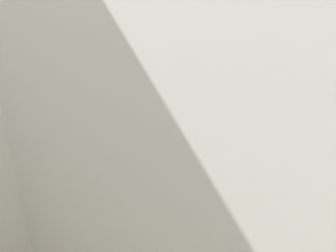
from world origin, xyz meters
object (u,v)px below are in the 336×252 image
Objects in this scene: book_stack_side at (200,119)px; mug at (93,176)px; book_stack_keyboard_riser at (168,157)px; computer_mouse at (208,131)px; desk at (205,170)px; laptop at (136,112)px; water_bottle at (228,115)px; book_stack_tall at (144,136)px; keyboard at (168,147)px; cell_phone at (212,151)px.

mug is (-1.10, -0.07, -0.01)m from book_stack_side.
computer_mouse is at bearing 9.23° from book_stack_keyboard_riser.
mug reaches higher than desk.
water_bottle is at bearing -22.96° from laptop.
water_bottle is at bearing -18.43° from book_stack_tall.
keyboard is 3.09× the size of cell_phone.
desk is 0.72m from book_stack_keyboard_riser.
water_bottle is at bearing -10.25° from cell_phone.
desk is at bearing 157.17° from water_bottle.
desk is 4.80× the size of laptop.
mug is (-0.49, -0.10, -0.05)m from book_stack_tall.
laptop is (0.07, 0.34, 0.19)m from book_stack_keyboard_riser.
cell_phone is at bearing -161.86° from water_bottle.
water_bottle is 1.60× the size of cell_phone.
book_stack_tall is 0.28m from keyboard.
book_stack_keyboard_riser is at bearing 132.30° from cell_phone.
desk is 0.49m from water_bottle.
desk is 6.36× the size of book_stack_keyboard_riser.
laptop is 0.78m from water_bottle.
keyboard reaches higher than computer_mouse.
book_stack_tall is 0.28m from book_stack_keyboard_riser.
laptop is 0.76× the size of keyboard.
water_bottle reaches higher than book_stack_side.
book_stack_side reaches higher than computer_mouse.
book_stack_tall is (-0.53, 0.16, 0.43)m from desk.
computer_mouse is at bearing -25.44° from laptop.
book_stack_tall reaches higher than book_stack_side.
book_stack_tall is at bearing 94.50° from cell_phone.
desk is 3.66× the size of keyboard.
book_stack_keyboard_riser reaches higher than cell_phone.
cell_phone is at bearing -57.12° from book_stack_tall.
computer_mouse is (0.51, -0.18, -0.07)m from book_stack_tall.
book_stack_tall is 1.79× the size of cell_phone.
cell_phone is at bearing -141.97° from computer_mouse.
desk is 0.82m from laptop.
desk is at bearing 10.79° from book_stack_keyboard_riser.
cell_phone is at bearing -17.98° from keyboard.
laptop is at bearing 154.56° from computer_mouse.
water_bottle is 0.49m from cell_phone.
book_stack_side is 1.11m from mug.
laptop reaches higher than cell_phone.
laptop is at bearing 90.64° from cell_phone.
book_stack_keyboard_riser is (-0.07, -0.27, -0.04)m from book_stack_tall.
book_stack_side is (0.62, -0.03, -0.04)m from book_stack_tall.
computer_mouse is at bearing -125.42° from book_stack_side.
mug is (-0.42, 0.17, -0.01)m from book_stack_keyboard_riser.
keyboard reaches higher than mug.
book_stack_side is 0.65m from laptop.
book_stack_side is 2.13× the size of mug.
desk is at bearing -23.00° from laptop.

